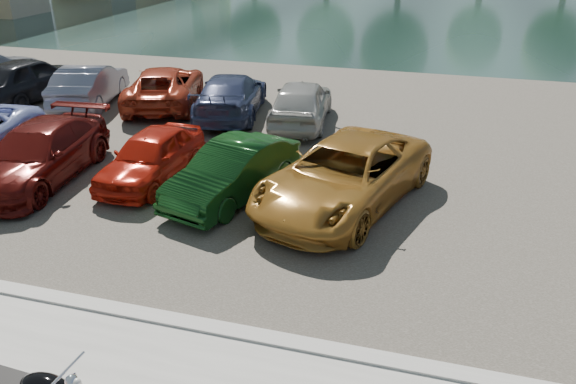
# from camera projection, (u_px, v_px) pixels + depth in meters

# --- Properties ---
(kerb) EXTENTS (60.00, 0.30, 0.14)m
(kerb) POSITION_uv_depth(u_px,v_px,m) (200.00, 327.00, 8.75)
(kerb) COLOR #9D9B93
(kerb) RESTS_ON ground
(parking_lot) EXTENTS (60.00, 18.00, 0.04)m
(parking_lot) POSITION_uv_depth(u_px,v_px,m) (324.00, 139.00, 16.59)
(parking_lot) COLOR #3F3B33
(parking_lot) RESTS_ON ground
(river) EXTENTS (120.00, 40.00, 0.00)m
(river) POSITION_uv_depth(u_px,v_px,m) (407.00, 10.00, 41.79)
(river) COLOR #172B28
(river) RESTS_ON ground
(car_3) EXTENTS (2.33, 4.81, 1.35)m
(car_3) POSITION_uv_depth(u_px,v_px,m) (39.00, 154.00, 13.60)
(car_3) COLOR #4E0E0B
(car_3) RESTS_ON parking_lot
(car_4) EXTENTS (1.55, 3.66, 1.23)m
(car_4) POSITION_uv_depth(u_px,v_px,m) (151.00, 156.00, 13.63)
(car_4) COLOR #AB190B
(car_4) RESTS_ON parking_lot
(car_5) EXTENTS (2.31, 4.07, 1.27)m
(car_5) POSITION_uv_depth(u_px,v_px,m) (233.00, 172.00, 12.73)
(car_5) COLOR #0E3511
(car_5) RESTS_ON parking_lot
(car_6) EXTENTS (3.82, 5.68, 1.45)m
(car_6) POSITION_uv_depth(u_px,v_px,m) (344.00, 175.00, 12.33)
(car_6) COLOR #A36D25
(car_6) RESTS_ON parking_lot
(car_8) EXTENTS (2.56, 4.77, 1.54)m
(car_8) POSITION_uv_depth(u_px,v_px,m) (30.00, 78.00, 19.90)
(car_8) COLOR black
(car_8) RESTS_ON parking_lot
(car_9) EXTENTS (2.45, 4.47, 1.40)m
(car_9) POSITION_uv_depth(u_px,v_px,m) (90.00, 85.00, 19.38)
(car_9) COLOR slate
(car_9) RESTS_ON parking_lot
(car_10) EXTENTS (3.52, 5.25, 1.34)m
(car_10) POSITION_uv_depth(u_px,v_px,m) (165.00, 86.00, 19.32)
(car_10) COLOR #A3321B
(car_10) RESTS_ON parking_lot
(car_11) EXTENTS (2.75, 4.98, 1.37)m
(car_11) POSITION_uv_depth(u_px,v_px,m) (231.00, 95.00, 18.27)
(car_11) COLOR navy
(car_11) RESTS_ON parking_lot
(car_12) EXTENTS (2.12, 4.32, 1.42)m
(car_12) POSITION_uv_depth(u_px,v_px,m) (301.00, 102.00, 17.46)
(car_12) COLOR #A4A4A0
(car_12) RESTS_ON parking_lot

